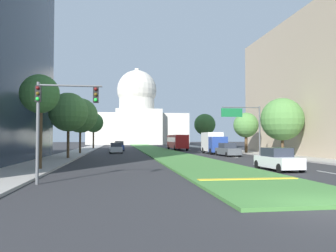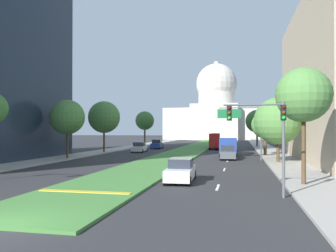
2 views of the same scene
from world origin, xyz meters
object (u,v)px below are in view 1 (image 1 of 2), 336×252
object	(u,v)px
street_tree_right_far	(246,125)
sedan_far_horizon	(119,146)
street_tree_left_mid	(68,112)
street_tree_left_distant	(94,123)
street_tree_right_distant	(205,124)
street_tree_left_far	(80,116)
capitol_building	(137,118)
sedan_lead_stopped	(278,160)
street_tree_right_mid	(282,119)
box_truck_delivery	(213,143)
sedan_distant	(116,148)
street_tree_left_near	(40,95)
city_bus	(177,141)
traffic_light_near_left	(55,110)
sedan_midblock	(228,150)
overhead_guide_sign	(246,120)

from	to	relation	value
street_tree_right_far	sedan_far_horizon	size ratio (longest dim) A/B	1.38
street_tree_left_mid	street_tree_left_distant	bearing A→B (deg)	89.83
street_tree_left_distant	street_tree_right_distant	bearing A→B (deg)	-0.85
sedan_far_horizon	street_tree_left_far	bearing A→B (deg)	-113.83
capitol_building	street_tree_left_distant	xyz separation A→B (m)	(-12.35, -58.07, -4.45)
street_tree_right_far	street_tree_left_distant	bearing A→B (deg)	133.58
sedan_lead_stopped	sedan_far_horizon	xyz separation A→B (m)	(-11.43, 40.41, 0.06)
street_tree_left_far	street_tree_left_distant	xyz separation A→B (m)	(0.16, 23.57, 0.02)
street_tree_left_mid	street_tree_left_distant	xyz separation A→B (m)	(0.11, 35.63, 0.43)
street_tree_right_mid	box_truck_delivery	world-z (taller)	street_tree_right_mid
capitol_building	sedan_distant	bearing A→B (deg)	-95.31
street_tree_left_near	sedan_distant	bearing A→B (deg)	79.51
street_tree_left_far	city_bus	xyz separation A→B (m)	(17.05, 15.10, -3.88)
street_tree_right_mid	sedan_lead_stopped	bearing A→B (deg)	-118.07
street_tree_left_mid	sedan_distant	size ratio (longest dim) A/B	1.67
street_tree_left_distant	street_tree_right_mid	bearing A→B (deg)	-55.09
capitol_building	street_tree_left_distant	size ratio (longest dim) A/B	4.76
capitol_building	box_truck_delivery	distance (m)	84.27
sedan_distant	sedan_far_horizon	distance (m)	10.35
street_tree_left_far	street_tree_left_distant	size ratio (longest dim) A/B	1.05
traffic_light_near_left	street_tree_right_far	size ratio (longest dim) A/B	0.84
sedan_midblock	traffic_light_near_left	bearing A→B (deg)	-125.05
box_truck_delivery	city_bus	size ratio (longest dim) A/B	0.58
street_tree_right_mid	sedan_lead_stopped	size ratio (longest dim) A/B	1.63
sedan_distant	street_tree_left_mid	bearing A→B (deg)	-109.42
street_tree_left_near	overhead_guide_sign	bearing A→B (deg)	36.50
sedan_lead_stopped	street_tree_left_distant	bearing A→B (deg)	108.25
street_tree_left_distant	street_tree_right_far	bearing A→B (deg)	-46.42
overhead_guide_sign	street_tree_left_near	xyz separation A→B (m)	(-21.75, -16.10, 0.79)
street_tree_right_mid	street_tree_left_near	bearing A→B (deg)	-152.51
capitol_building	street_tree_left_distant	bearing A→B (deg)	-102.01
traffic_light_near_left	sedan_far_horizon	xyz separation A→B (m)	(3.21, 45.68, -2.97)
traffic_light_near_left	sedan_midblock	distance (m)	30.19
street_tree_left_distant	street_tree_left_far	bearing A→B (deg)	-90.38
capitol_building	street_tree_right_distant	size ratio (longest dim) A/B	4.75
street_tree_right_far	city_bus	world-z (taller)	street_tree_right_far
street_tree_right_far	sedan_far_horizon	world-z (taller)	street_tree_right_far
street_tree_right_mid	city_bus	world-z (taller)	street_tree_right_mid
street_tree_left_far	sedan_midblock	size ratio (longest dim) A/B	1.72
street_tree_left_near	street_tree_right_distant	bearing A→B (deg)	63.03
overhead_guide_sign	street_tree_right_mid	bearing A→B (deg)	-40.28
street_tree_right_distant	box_truck_delivery	distance (m)	25.91
street_tree_left_far	box_truck_delivery	size ratio (longest dim) A/B	1.28
sedan_lead_stopped	street_tree_left_near	bearing A→B (deg)	172.70
overhead_guide_sign	street_tree_right_distant	size ratio (longest dim) A/B	0.83
street_tree_right_distant	sedan_lead_stopped	distance (m)	51.67
street_tree_left_near	sedan_far_horizon	xyz separation A→B (m)	(5.64, 38.23, -4.59)
street_tree_left_far	sedan_far_horizon	xyz separation A→B (m)	(5.62, 12.74, -4.82)
street_tree_left_near	street_tree_right_far	distance (m)	33.97
traffic_light_near_left	street_tree_left_far	distance (m)	33.09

